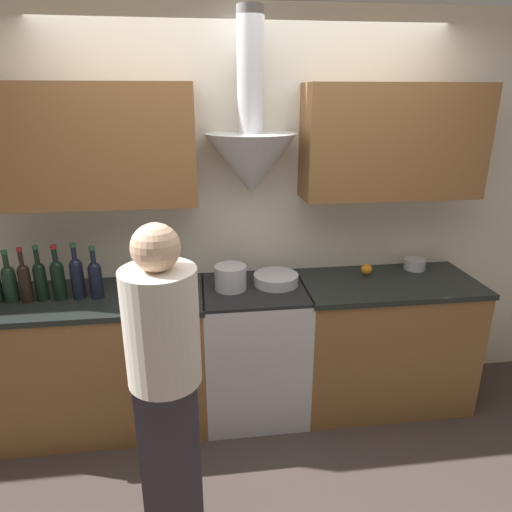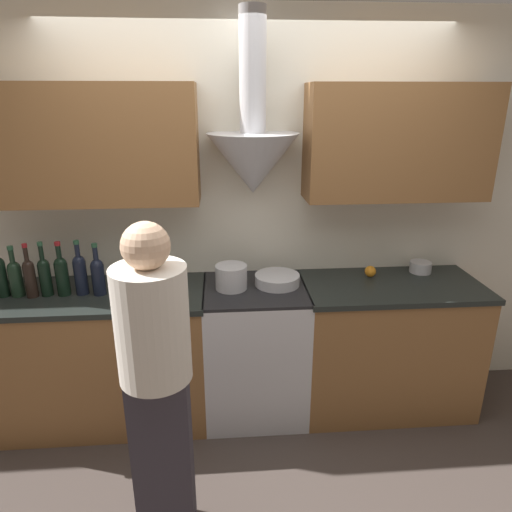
{
  "view_description": "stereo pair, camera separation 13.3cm",
  "coord_description": "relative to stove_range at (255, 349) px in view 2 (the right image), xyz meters",
  "views": [
    {
      "loc": [
        -0.33,
        -2.35,
        2.08
      ],
      "look_at": [
        0.0,
        0.21,
        1.17
      ],
      "focal_mm": 32.0,
      "sensor_mm": 36.0,
      "label": 1
    },
    {
      "loc": [
        -0.2,
        -2.37,
        2.08
      ],
      "look_at": [
        0.0,
        0.21,
        1.17
      ],
      "focal_mm": 32.0,
      "sensor_mm": 36.0,
      "label": 2
    }
  ],
  "objects": [
    {
      "name": "mixing_bowl",
      "position": [
        0.15,
        0.04,
        0.49
      ],
      "size": [
        0.29,
        0.29,
        0.07
      ],
      "color": "silver",
      "rests_on": "stove_range"
    },
    {
      "name": "counter_right",
      "position": [
        0.9,
        -0.0,
        -0.0
      ],
      "size": [
        1.17,
        0.62,
        0.92
      ],
      "color": "brown",
      "rests_on": "ground_plane"
    },
    {
      "name": "wine_bottle_0",
      "position": [
        -1.54,
        -0.01,
        0.6
      ],
      "size": [
        0.07,
        0.07,
        0.36
      ],
      "color": "black",
      "rests_on": "counter_left"
    },
    {
      "name": "wine_bottle_6",
      "position": [
        -0.96,
        -0.03,
        0.58
      ],
      "size": [
        0.08,
        0.08,
        0.33
      ],
      "color": "black",
      "rests_on": "counter_left"
    },
    {
      "name": "orange_fruit",
      "position": [
        0.79,
        0.13,
        0.49
      ],
      "size": [
        0.08,
        0.08,
        0.08
      ],
      "color": "orange",
      "rests_on": "counter_right"
    },
    {
      "name": "stove_range",
      "position": [
        0.0,
        0.0,
        0.0
      ],
      "size": [
        0.66,
        0.6,
        0.92
      ],
      "color": "silver",
      "rests_on": "ground_plane"
    },
    {
      "name": "wall_back",
      "position": [
        -0.02,
        0.27,
        1.01
      ],
      "size": [
        8.4,
        0.56,
        2.6
      ],
      "color": "silver",
      "rests_on": "ground_plane"
    },
    {
      "name": "wine_bottle_1",
      "position": [
        -1.46,
        -0.01,
        0.58
      ],
      "size": [
        0.08,
        0.08,
        0.32
      ],
      "color": "black",
      "rests_on": "counter_left"
    },
    {
      "name": "saucepan",
      "position": [
        1.17,
        0.18,
        0.49
      ],
      "size": [
        0.15,
        0.15,
        0.07
      ],
      "color": "silver",
      "rests_on": "counter_right"
    },
    {
      "name": "wine_bottle_5",
      "position": [
        -1.07,
        -0.01,
        0.6
      ],
      "size": [
        0.08,
        0.08,
        0.35
      ],
      "color": "black",
      "rests_on": "counter_left"
    },
    {
      "name": "wine_bottle_4",
      "position": [
        -1.18,
        -0.02,
        0.59
      ],
      "size": [
        0.08,
        0.08,
        0.34
      ],
      "color": "black",
      "rests_on": "counter_left"
    },
    {
      "name": "person_foreground_left",
      "position": [
        -0.51,
        -0.91,
        0.43
      ],
      "size": [
        0.32,
        0.32,
        1.61
      ],
      "color": "#38333D",
      "rests_on": "ground_plane"
    },
    {
      "name": "ground_plane",
      "position": [
        0.0,
        -0.31,
        -0.46
      ],
      "size": [
        12.0,
        12.0,
        0.0
      ],
      "primitive_type": "plane",
      "color": "#423833"
    },
    {
      "name": "counter_left",
      "position": [
        -0.98,
        -0.0,
        -0.0
      ],
      "size": [
        1.31,
        0.62,
        0.92
      ],
      "color": "brown",
      "rests_on": "ground_plane"
    },
    {
      "name": "wine_bottle_3",
      "position": [
        -1.28,
        -0.01,
        0.59
      ],
      "size": [
        0.07,
        0.07,
        0.34
      ],
      "color": "black",
      "rests_on": "counter_left"
    },
    {
      "name": "wine_bottle_2",
      "position": [
        -1.36,
        -0.03,
        0.59
      ],
      "size": [
        0.07,
        0.07,
        0.34
      ],
      "color": "black",
      "rests_on": "counter_left"
    },
    {
      "name": "stock_pot",
      "position": [
        -0.15,
        -0.0,
        0.53
      ],
      "size": [
        0.2,
        0.2,
        0.16
      ],
      "color": "silver",
      "rests_on": "stove_range"
    }
  ]
}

